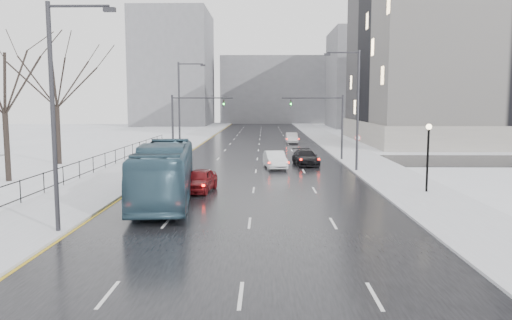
# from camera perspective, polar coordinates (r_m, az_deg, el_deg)

# --- Properties ---
(road) EXTENTS (16.00, 150.00, 0.04)m
(road) POSITION_cam_1_polar(r_m,az_deg,el_deg) (61.63, 0.30, 1.27)
(road) COLOR black
(road) RESTS_ON ground
(cross_road) EXTENTS (130.00, 10.00, 0.04)m
(cross_road) POSITION_cam_1_polar(r_m,az_deg,el_deg) (49.70, 0.14, -0.03)
(cross_road) COLOR black
(cross_road) RESTS_ON ground
(sidewalk_left) EXTENTS (5.00, 150.00, 0.16)m
(sidewalk_left) POSITION_cam_1_polar(r_m,az_deg,el_deg) (62.63, -9.36, 1.32)
(sidewalk_left) COLOR silver
(sidewalk_left) RESTS_ON ground
(sidewalk_right) EXTENTS (5.00, 150.00, 0.16)m
(sidewalk_right) POSITION_cam_1_polar(r_m,az_deg,el_deg) (62.40, 9.99, 1.29)
(sidewalk_right) COLOR silver
(sidewalk_right) RESTS_ON ground
(park_strip) EXTENTS (14.00, 150.00, 0.12)m
(park_strip) POSITION_cam_1_polar(r_m,az_deg,el_deg) (65.01, -17.63, 1.27)
(park_strip) COLOR white
(park_strip) RESTS_ON ground
(tree_park_d) EXTENTS (8.75, 8.75, 12.50)m
(tree_park_d) POSITION_cam_1_polar(r_m,az_deg,el_deg) (40.32, -26.39, -2.32)
(tree_park_d) COLOR black
(tree_park_d) RESTS_ON ground
(tree_park_e) EXTENTS (9.45, 9.45, 13.50)m
(tree_park_e) POSITION_cam_1_polar(r_m,az_deg,el_deg) (49.48, -21.51, -0.55)
(tree_park_e) COLOR black
(tree_park_e) RESTS_ON ground
(iron_fence) EXTENTS (0.06, 70.00, 1.30)m
(iron_fence) POSITION_cam_1_polar(r_m,az_deg,el_deg) (34.57, -22.42, -2.00)
(iron_fence) COLOR black
(iron_fence) RESTS_ON sidewalk_left
(streetlight_r_mid) EXTENTS (2.95, 0.25, 10.00)m
(streetlight_r_mid) POSITION_cam_1_polar(r_m,az_deg,el_deg) (42.03, 11.26, 6.27)
(streetlight_r_mid) COLOR #2D2D33
(streetlight_r_mid) RESTS_ON ground
(streetlight_l_near) EXTENTS (2.95, 0.25, 10.00)m
(streetlight_l_near) POSITION_cam_1_polar(r_m,az_deg,el_deg) (23.12, -21.71, 5.72)
(streetlight_l_near) COLOR #2D2D33
(streetlight_l_near) RESTS_ON ground
(streetlight_l_far) EXTENTS (2.95, 0.25, 10.00)m
(streetlight_l_far) POSITION_cam_1_polar(r_m,az_deg,el_deg) (54.09, -8.54, 6.38)
(streetlight_l_far) COLOR #2D2D33
(streetlight_l_far) RESTS_ON ground
(lamppost_r_mid) EXTENTS (0.36, 0.36, 4.28)m
(lamppost_r_mid) POSITION_cam_1_polar(r_m,az_deg,el_deg) (33.13, 19.07, 1.33)
(lamppost_r_mid) COLOR black
(lamppost_r_mid) RESTS_ON sidewalk_right
(mast_signal_right) EXTENTS (6.10, 0.33, 6.50)m
(mast_signal_right) POSITION_cam_1_polar(r_m,az_deg,el_deg) (49.83, 8.62, 4.63)
(mast_signal_right) COLOR #2D2D33
(mast_signal_right) RESTS_ON ground
(mast_signal_left) EXTENTS (6.10, 0.33, 6.50)m
(mast_signal_left) POSITION_cam_1_polar(r_m,az_deg,el_deg) (50.03, -8.31, 4.64)
(mast_signal_left) COLOR #2D2D33
(mast_signal_left) RESTS_ON ground
(no_uturn_sign) EXTENTS (0.60, 0.06, 2.70)m
(no_uturn_sign) POSITION_cam_1_polar(r_m,az_deg,el_deg) (46.28, 11.54, 2.18)
(no_uturn_sign) COLOR #2D2D33
(no_uturn_sign) RESTS_ON sidewalk_right
(civic_building) EXTENTS (41.00, 31.00, 24.80)m
(civic_building) POSITION_cam_1_polar(r_m,az_deg,el_deg) (81.16, 26.36, 9.79)
(civic_building) COLOR gray
(civic_building) RESTS_ON ground
(bldg_far_right) EXTENTS (24.00, 20.00, 22.00)m
(bldg_far_right) POSITION_cam_1_polar(r_m,az_deg,el_deg) (119.63, 14.32, 8.94)
(bldg_far_right) COLOR slate
(bldg_far_right) RESTS_ON ground
(bldg_far_left) EXTENTS (18.00, 22.00, 28.00)m
(bldg_far_left) POSITION_cam_1_polar(r_m,az_deg,el_deg) (128.64, -9.37, 10.22)
(bldg_far_left) COLOR slate
(bldg_far_left) RESTS_ON ground
(bldg_far_center) EXTENTS (30.00, 18.00, 18.00)m
(bldg_far_center) POSITION_cam_1_polar(r_m,az_deg,el_deg) (141.43, 2.31, 7.94)
(bldg_far_center) COLOR slate
(bldg_far_center) RESTS_ON ground
(bus) EXTENTS (4.22, 12.45, 3.40)m
(bus) POSITION_cam_1_polar(r_m,az_deg,el_deg) (29.31, -10.42, -1.43)
(bus) COLOR #355467
(bus) RESTS_ON road
(sedan_center_near) EXTENTS (2.28, 4.49, 1.46)m
(sedan_center_near) POSITION_cam_1_polar(r_m,az_deg,el_deg) (32.46, -6.50, -2.31)
(sedan_center_near) COLOR maroon
(sedan_center_near) RESTS_ON road
(sedan_right_near) EXTENTS (2.19, 4.76, 1.51)m
(sedan_right_near) POSITION_cam_1_polar(r_m,az_deg,el_deg) (43.48, 2.17, 0.03)
(sedan_right_near) COLOR white
(sedan_right_near) RESTS_ON road
(sedan_right_far) EXTENTS (2.50, 5.02, 1.40)m
(sedan_right_far) POSITION_cam_1_polar(r_m,az_deg,el_deg) (45.96, 5.69, 0.29)
(sedan_right_far) COLOR black
(sedan_right_far) RESTS_ON road
(sedan_right_distant) EXTENTS (1.63, 4.52, 1.48)m
(sedan_right_distant) POSITION_cam_1_polar(r_m,az_deg,el_deg) (70.27, 4.11, 2.54)
(sedan_right_distant) COLOR silver
(sedan_right_distant) RESTS_ON road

